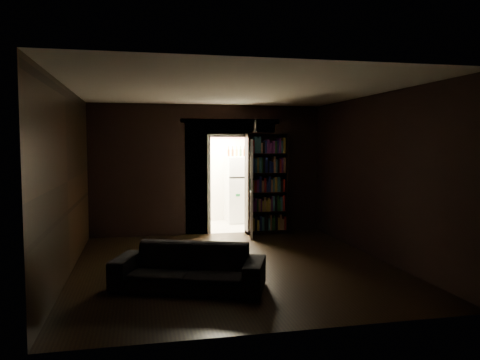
# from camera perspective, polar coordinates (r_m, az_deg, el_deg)

# --- Properties ---
(ground) EXTENTS (5.50, 5.50, 0.00)m
(ground) POSITION_cam_1_polar(r_m,az_deg,el_deg) (7.66, -0.83, -10.34)
(ground) COLOR black
(ground) RESTS_ON ground
(room_walls) EXTENTS (5.02, 5.61, 2.84)m
(room_walls) POSITION_cam_1_polar(r_m,az_deg,el_deg) (8.47, -2.34, 2.58)
(room_walls) COLOR black
(room_walls) RESTS_ON ground
(kitchen_alcove) EXTENTS (2.20, 1.80, 2.60)m
(kitchen_alcove) POSITION_cam_1_polar(r_m,az_deg,el_deg) (11.33, -2.22, 0.63)
(kitchen_alcove) COLOR #BAB1A2
(kitchen_alcove) RESTS_ON ground
(sofa) EXTENTS (2.19, 1.53, 0.78)m
(sofa) POSITION_cam_1_polar(r_m,az_deg,el_deg) (6.43, -6.25, -9.68)
(sofa) COLOR black
(sofa) RESTS_ON ground
(bookshelf) EXTENTS (0.93, 0.42, 2.20)m
(bookshelf) POSITION_cam_1_polar(r_m,az_deg,el_deg) (10.22, 3.22, -0.39)
(bookshelf) COLOR black
(bookshelf) RESTS_ON ground
(refrigerator) EXTENTS (0.75, 0.69, 1.65)m
(refrigerator) POSITION_cam_1_polar(r_m,az_deg,el_deg) (11.70, 0.13, -1.14)
(refrigerator) COLOR white
(refrigerator) RESTS_ON ground
(door) EXTENTS (0.25, 0.84, 2.05)m
(door) POSITION_cam_1_polar(r_m,az_deg,el_deg) (9.91, 1.44, -0.97)
(door) COLOR white
(door) RESTS_ON ground
(figurine) EXTENTS (0.12, 0.12, 0.27)m
(figurine) POSITION_cam_1_polar(r_m,az_deg,el_deg) (10.14, 1.87, 6.57)
(figurine) COLOR silver
(figurine) RESTS_ON bookshelf
(bottles) EXTENTS (0.62, 0.26, 0.25)m
(bottles) POSITION_cam_1_polar(r_m,az_deg,el_deg) (11.60, -0.18, 3.52)
(bottles) COLOR black
(bottles) RESTS_ON refrigerator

